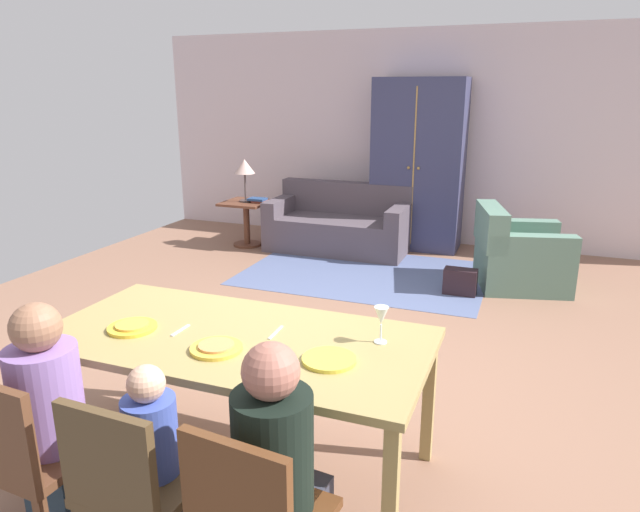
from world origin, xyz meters
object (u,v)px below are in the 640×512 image
Objects in this scene: armoire at (418,165)px; handbag at (460,282)px; side_table at (246,217)px; couch at (340,226)px; wine_glass at (381,317)px; plate_near_man at (132,327)px; person_man at (58,427)px; book_upper at (257,199)px; dining_chair_man at (25,453)px; plate_near_child at (217,348)px; dining_table at (236,347)px; person_child at (160,471)px; armchair at (517,256)px; plate_near_woman at (329,360)px; person_woman at (279,484)px; book_lower at (261,201)px; dining_chair_child at (131,484)px; table_lamp at (245,168)px.

handbag is at bearing -64.10° from armoire.
couch is at bearing 12.31° from side_table.
couch is (-1.63, 4.13, -0.59)m from wine_glass.
handbag is (2.84, -0.90, -0.25)m from side_table.
armoire reaches higher than plate_near_man.
book_upper is at bearing 106.59° from person_man.
couch is (-0.39, 4.97, -0.21)m from person_man.
plate_near_child is at bearing 50.54° from dining_chair_man.
dining_table is 3.37× the size of side_table.
person_child is (0.54, 0.17, -0.06)m from dining_chair_man.
side_table is at bearing 108.41° from person_man.
person_child is 0.89× the size of armchair.
plate_near_woman is at bearing -10.54° from dining_table.
person_child is 2.89× the size of handbag.
wine_glass is 3.07m from handbag.
person_woman reaches higher than plate_near_child.
plate_near_man is 4.47m from side_table.
plate_near_man reaches higher than dining_table.
couch is 7.89× the size of book_lower.
plate_near_man is 0.94m from dining_chair_child.
plate_near_child is 4.73m from table_lamp.
side_table is at bearing 172.94° from armchair.
wine_glass is at bearing 27.09° from plate_near_child.
plate_near_woman is 0.14× the size of couch.
wine_glass is 0.18× the size of armchair.
armoire is at bearing 90.63° from plate_near_child.
wine_glass is at bearing -68.52° from couch.
dining_chair_child reaches higher than dining_table.
dining_table is 7.82× the size of plate_near_child.
person_child is (-0.70, -0.85, -0.46)m from wine_glass.
person_man is at bearing 87.72° from dining_chair_man.
person_man is at bearing -145.74° from wine_glass.
person_woman is at bearing -41.81° from plate_near_child.
side_table is at bearing 116.44° from plate_near_child.
person_child reaches higher than dining_chair_man.
dining_chair_child reaches higher than plate_near_child.
dining_table is 3.62× the size of table_lamp.
person_woman is at bearing -60.70° from table_lamp.
person_child is at bearing -68.20° from book_lower.
plate_near_man and plate_near_woman have the same top height.
handbag is at bearing 71.56° from person_man.
dining_table is 4.49m from book_upper.
plate_near_man is 0.29× the size of dining_chair_child.
person_man is 1.28× the size of dining_chair_child.
couch is (-0.92, 4.98, -0.13)m from person_child.
book_lower is 0.69× the size of handbag.
wine_glass reaches higher than handbag.
person_woman is 5.41m from side_table.
person_child is (0.00, 0.17, -0.06)m from dining_chair_child.
dining_chair_man is at bearing -170.83° from person_woman.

